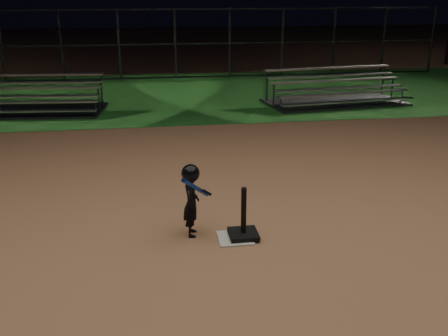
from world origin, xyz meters
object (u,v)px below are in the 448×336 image
home_plate (235,238)px  child_batter (191,198)px  batting_tee (243,228)px  bleacher_left (29,105)px  bleacher_right (335,97)px

home_plate → child_batter: 0.79m
batting_tee → bleacher_left: size_ratio=0.17×
home_plate → batting_tee: bearing=9.1°
batting_tee → child_batter: 0.80m
child_batter → bleacher_left: size_ratio=0.25×
bleacher_right → home_plate: bearing=-125.5°
home_plate → bleacher_left: size_ratio=0.11×
batting_tee → child_batter: bearing=163.7°
batting_tee → bleacher_right: bleacher_right is taller
home_plate → batting_tee: size_ratio=0.65×
home_plate → batting_tee: (0.11, 0.02, 0.13)m
batting_tee → child_batter: size_ratio=0.69×
batting_tee → bleacher_right: bearing=62.3°
bleacher_left → batting_tee: bearing=-56.6°
home_plate → child_batter: child_batter is taller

